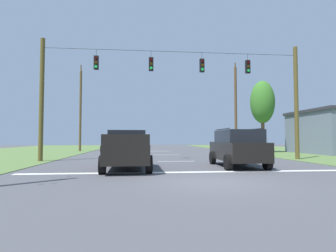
{
  "coord_description": "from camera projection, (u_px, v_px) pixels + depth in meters",
  "views": [
    {
      "loc": [
        -2.39,
        -9.59,
        1.52
      ],
      "look_at": [
        -0.22,
        12.27,
        2.53
      ],
      "focal_mm": 29.52,
      "sensor_mm": 36.0,
      "label": 1
    }
  ],
  "objects": [
    {
      "name": "overhead_signal_span",
      "position": [
        175.0,
        95.0,
        19.5
      ],
      "size": [
        18.4,
        0.31,
        8.35
      ],
      "color": "brown",
      "rests_on": "ground"
    },
    {
      "name": "ground_plane",
      "position": [
        209.0,
        182.0,
        9.7
      ],
      "size": [
        120.0,
        120.0,
        0.0
      ],
      "primitive_type": "plane",
      "color": "#47474C"
    },
    {
      "name": "lane_dash_0",
      "position": [
        176.0,
        161.0,
        18.5
      ],
      "size": [
        2.5,
        0.15,
        0.01
      ],
      "primitive_type": "cube",
      "rotation": [
        0.0,
        0.0,
        1.57
      ],
      "color": "white",
      "rests_on": "ground"
    },
    {
      "name": "distant_car_crossing_white",
      "position": [
        110.0,
        145.0,
        33.82
      ],
      "size": [
        2.25,
        4.41,
        1.52
      ],
      "color": "silver",
      "rests_on": "ground"
    },
    {
      "name": "utility_pole_near_left",
      "position": [
        80.0,
        108.0,
        33.54
      ],
      "size": [
        0.27,
        1.94,
        10.55
      ],
      "color": "brown",
      "rests_on": "ground"
    },
    {
      "name": "stop_bar_stripe",
      "position": [
        193.0,
        172.0,
        12.54
      ],
      "size": [
        15.62,
        0.45,
        0.01
      ],
      "primitive_type": "cube",
      "color": "white",
      "rests_on": "ground"
    },
    {
      "name": "lane_dash_2",
      "position": [
        161.0,
        151.0,
        32.8
      ],
      "size": [
        2.5,
        0.15,
        0.01
      ],
      "primitive_type": "cube",
      "rotation": [
        0.0,
        0.0,
        1.57
      ],
      "color": "white",
      "rests_on": "ground"
    },
    {
      "name": "utility_pole_mid_right",
      "position": [
        236.0,
        108.0,
        35.22
      ],
      "size": [
        0.33,
        1.68,
        11.32
      ],
      "color": "brown",
      "rests_on": "ground"
    },
    {
      "name": "tree_roadside_right",
      "position": [
        262.0,
        103.0,
        30.16
      ],
      "size": [
        2.61,
        2.61,
        7.86
      ],
      "color": "brown",
      "rests_on": "ground"
    },
    {
      "name": "pickup_truck",
      "position": [
        127.0,
        150.0,
        13.88
      ],
      "size": [
        2.44,
        5.47,
        1.95
      ],
      "color": "black",
      "rests_on": "ground"
    },
    {
      "name": "lane_dash_1",
      "position": [
        166.0,
        155.0,
        25.87
      ],
      "size": [
        2.5,
        0.15,
        0.01
      ],
      "primitive_type": "cube",
      "rotation": [
        0.0,
        0.0,
        1.57
      ],
      "color": "white",
      "rests_on": "ground"
    },
    {
      "name": "suv_black",
      "position": [
        237.0,
        147.0,
        14.93
      ],
      "size": [
        2.34,
        4.86,
        2.05
      ],
      "color": "black",
      "rests_on": "ground"
    },
    {
      "name": "lane_dash_3",
      "position": [
        159.0,
        150.0,
        36.56
      ],
      "size": [
        2.5,
        0.15,
        0.01
      ],
      "primitive_type": "cube",
      "rotation": [
        0.0,
        0.0,
        1.57
      ],
      "color": "white",
      "rests_on": "ground"
    }
  ]
}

